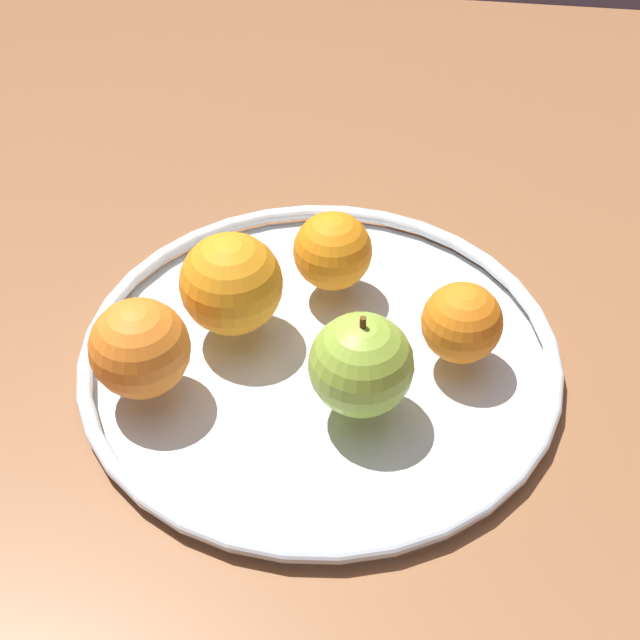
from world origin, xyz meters
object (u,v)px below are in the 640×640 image
(apple, at_px, (361,365))
(orange_back_right, at_px, (462,323))
(orange_center, at_px, (231,284))
(fruit_bowl, at_px, (320,357))
(orange_front_left, at_px, (140,348))
(orange_front_right, at_px, (335,251))

(apple, distance_m, orange_back_right, 0.09)
(orange_back_right, bearing_deg, orange_center, -93.49)
(fruit_bowl, bearing_deg, orange_center, -106.56)
(fruit_bowl, bearing_deg, orange_back_right, 95.64)
(fruit_bowl, xyz_separation_m, orange_back_right, (-0.01, 0.10, 0.04))
(orange_front_left, bearing_deg, apple, 91.15)
(apple, xyz_separation_m, orange_front_left, (0.00, -0.16, -0.00))
(fruit_bowl, distance_m, orange_front_right, 0.09)
(apple, xyz_separation_m, orange_center, (-0.07, -0.11, 0.00))
(orange_front_right, xyz_separation_m, orange_center, (0.06, -0.07, 0.01))
(apple, bearing_deg, fruit_bowl, -144.11)
(apple, relative_size, orange_back_right, 1.36)
(orange_front_right, height_order, orange_front_left, orange_front_left)
(apple, relative_size, orange_front_left, 1.13)
(orange_back_right, xyz_separation_m, orange_center, (-0.01, -0.17, 0.01))
(fruit_bowl, distance_m, orange_back_right, 0.11)
(orange_front_right, relative_size, orange_back_right, 1.04)
(fruit_bowl, xyz_separation_m, orange_front_left, (0.05, -0.12, 0.05))
(orange_back_right, bearing_deg, apple, -49.53)
(orange_back_right, distance_m, orange_center, 0.17)
(fruit_bowl, bearing_deg, orange_front_right, 178.55)
(fruit_bowl, distance_m, apple, 0.08)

